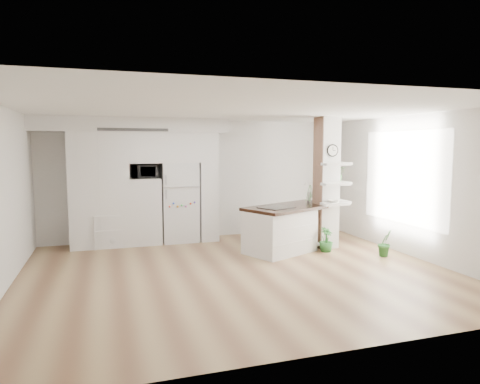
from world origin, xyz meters
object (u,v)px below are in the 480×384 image
at_px(refrigerator, 179,202).
at_px(floor_plant_a, 385,243).
at_px(kitchen_island, 284,228).
at_px(bookshelf, 110,233).

bearing_deg(refrigerator, floor_plant_a, -35.67).
distance_m(kitchen_island, floor_plant_a, 1.95).
height_order(refrigerator, kitchen_island, refrigerator).
bearing_deg(bookshelf, floor_plant_a, -29.23).
bearing_deg(kitchen_island, bookshelf, 132.38).
height_order(kitchen_island, bookshelf, kitchen_island).
xyz_separation_m(kitchen_island, floor_plant_a, (1.70, -0.94, -0.21)).
bearing_deg(refrigerator, bookshelf, -173.08).
bearing_deg(kitchen_island, refrigerator, 114.32).
distance_m(refrigerator, bookshelf, 1.61).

